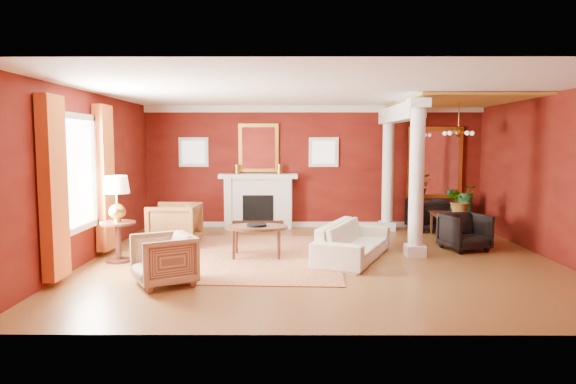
{
  "coord_description": "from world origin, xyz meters",
  "views": [
    {
      "loc": [
        -0.53,
        -8.77,
        2.05
      ],
      "look_at": [
        -0.58,
        0.36,
        1.15
      ],
      "focal_mm": 32.0,
      "sensor_mm": 36.0,
      "label": 1
    }
  ],
  "objects_px": {
    "armchair_leopard": "(175,222)",
    "dining_table": "(456,220)",
    "sofa": "(353,235)",
    "side_table": "(117,204)",
    "armchair_stripe": "(164,257)",
    "coffee_table": "(257,228)"
  },
  "relations": [
    {
      "from": "armchair_leopard",
      "to": "sofa",
      "type": "bearing_deg",
      "value": 74.68
    },
    {
      "from": "armchair_stripe",
      "to": "coffee_table",
      "type": "height_order",
      "value": "armchair_stripe"
    },
    {
      "from": "sofa",
      "to": "armchair_stripe",
      "type": "height_order",
      "value": "sofa"
    },
    {
      "from": "coffee_table",
      "to": "dining_table",
      "type": "bearing_deg",
      "value": 21.84
    },
    {
      "from": "sofa",
      "to": "dining_table",
      "type": "relative_size",
      "value": 1.46
    },
    {
      "from": "armchair_leopard",
      "to": "side_table",
      "type": "xyz_separation_m",
      "value": [
        -0.67,
        -1.32,
        0.52
      ]
    },
    {
      "from": "armchair_leopard",
      "to": "coffee_table",
      "type": "distance_m",
      "value": 1.94
    },
    {
      "from": "sofa",
      "to": "armchair_leopard",
      "type": "xyz_separation_m",
      "value": [
        -3.37,
        1.09,
        0.05
      ]
    },
    {
      "from": "side_table",
      "to": "sofa",
      "type": "bearing_deg",
      "value": 3.3
    },
    {
      "from": "side_table",
      "to": "dining_table",
      "type": "distance_m",
      "value": 6.72
    },
    {
      "from": "side_table",
      "to": "dining_table",
      "type": "bearing_deg",
      "value": 17.21
    },
    {
      "from": "armchair_leopard",
      "to": "coffee_table",
      "type": "bearing_deg",
      "value": 62.72
    },
    {
      "from": "side_table",
      "to": "dining_table",
      "type": "relative_size",
      "value": 1.0
    },
    {
      "from": "armchair_leopard",
      "to": "armchair_stripe",
      "type": "distance_m",
      "value": 2.8
    },
    {
      "from": "sofa",
      "to": "dining_table",
      "type": "height_order",
      "value": "sofa"
    },
    {
      "from": "armchair_leopard",
      "to": "dining_table",
      "type": "relative_size",
      "value": 0.63
    },
    {
      "from": "sofa",
      "to": "side_table",
      "type": "relative_size",
      "value": 1.47
    },
    {
      "from": "armchair_leopard",
      "to": "armchair_stripe",
      "type": "xyz_separation_m",
      "value": [
        0.47,
        -2.76,
        -0.07
      ]
    },
    {
      "from": "armchair_leopard",
      "to": "dining_table",
      "type": "xyz_separation_m",
      "value": [
        5.73,
        0.66,
        -0.06
      ]
    },
    {
      "from": "sofa",
      "to": "armchair_stripe",
      "type": "relative_size",
      "value": 2.68
    },
    {
      "from": "sofa",
      "to": "armchair_leopard",
      "type": "distance_m",
      "value": 3.55
    },
    {
      "from": "sofa",
      "to": "dining_table",
      "type": "xyz_separation_m",
      "value": [
        2.36,
        1.75,
        -0.01
      ]
    }
  ]
}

